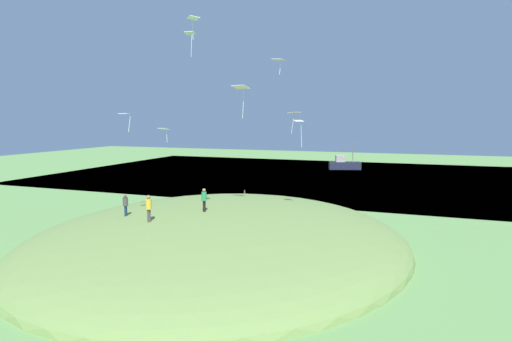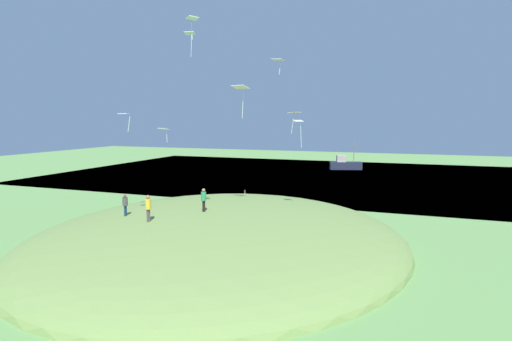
# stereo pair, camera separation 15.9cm
# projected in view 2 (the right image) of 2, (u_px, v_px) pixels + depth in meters

# --- Properties ---
(ground_plane) EXTENTS (160.00, 160.00, 0.00)m
(ground_plane) POSITION_uv_depth(u_px,v_px,m) (237.00, 210.00, 42.59)
(ground_plane) COLOR #69994F
(lake_water) EXTENTS (50.07, 80.00, 0.40)m
(lake_water) POSITION_uv_depth(u_px,v_px,m) (306.00, 176.00, 69.57)
(lake_water) COLOR #275277
(lake_water) RESTS_ON ground_plane
(grass_hill) EXTENTS (30.37, 27.45, 5.10)m
(grass_hill) POSITION_uv_depth(u_px,v_px,m) (219.00, 242.00, 31.50)
(grass_hill) COLOR olive
(grass_hill) RESTS_ON ground_plane
(boat_on_lake) EXTENTS (3.40, 5.94, 4.84)m
(boat_on_lake) POSITION_uv_depth(u_px,v_px,m) (345.00, 165.00, 77.15)
(boat_on_lake) COLOR #232A40
(boat_on_lake) RESTS_ON lake_water
(person_on_hilltop) EXTENTS (0.48, 0.48, 1.67)m
(person_on_hilltop) POSITION_uv_depth(u_px,v_px,m) (204.00, 197.00, 30.13)
(person_on_hilltop) COLOR black
(person_on_hilltop) RESTS_ON grass_hill
(person_watching_kites) EXTENTS (0.47, 0.47, 1.78)m
(person_watching_kites) POSITION_uv_depth(u_px,v_px,m) (148.00, 205.00, 27.84)
(person_watching_kites) COLOR #5B4A4A
(person_watching_kites) RESTS_ON grass_hill
(person_walking_path) EXTENTS (0.37, 0.37, 1.56)m
(person_walking_path) POSITION_uv_depth(u_px,v_px,m) (125.00, 202.00, 30.10)
(person_walking_path) COLOR navy
(person_walking_path) RESTS_ON grass_hill
(kite_0) EXTENTS (0.63, 0.70, 1.23)m
(kite_0) POSITION_uv_depth(u_px,v_px,m) (124.00, 115.00, 27.89)
(kite_0) COLOR white
(kite_1) EXTENTS (0.68, 0.89, 1.97)m
(kite_1) POSITION_uv_depth(u_px,v_px,m) (190.00, 35.00, 33.86)
(kite_1) COLOR white
(kite_3) EXTENTS (0.69, 0.92, 1.22)m
(kite_3) POSITION_uv_depth(u_px,v_px,m) (164.00, 129.00, 35.88)
(kite_3) COLOR white
(kite_4) EXTENTS (1.21, 0.88, 1.14)m
(kite_4) POSITION_uv_depth(u_px,v_px,m) (278.00, 60.00, 31.75)
(kite_4) COLOR white
(kite_5) EXTENTS (0.80, 0.81, 2.04)m
(kite_5) POSITION_uv_depth(u_px,v_px,m) (299.00, 124.00, 30.87)
(kite_5) COLOR white
(kite_6) EXTENTS (1.03, 1.02, 1.23)m
(kite_6) POSITION_uv_depth(u_px,v_px,m) (192.00, 19.00, 24.93)
(kite_6) COLOR white
(kite_7) EXTENTS (1.06, 1.33, 2.37)m
(kite_7) POSITION_uv_depth(u_px,v_px,m) (240.00, 89.00, 30.67)
(kite_7) COLOR white
(kite_8) EXTENTS (1.27, 1.07, 1.88)m
(kite_8) POSITION_uv_depth(u_px,v_px,m) (294.00, 113.00, 37.20)
(kite_8) COLOR silver
(mooring_post) EXTENTS (0.14, 0.14, 1.31)m
(mooring_post) POSITION_uv_depth(u_px,v_px,m) (245.00, 196.00, 46.77)
(mooring_post) COLOR brown
(mooring_post) RESTS_ON ground_plane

